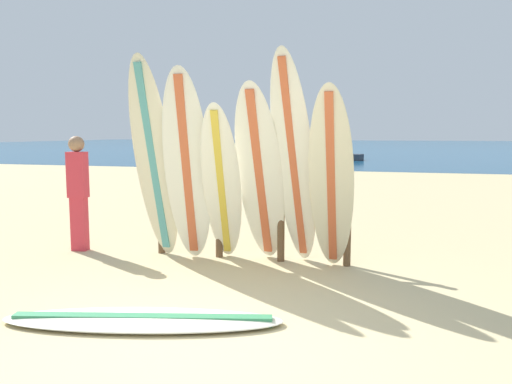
# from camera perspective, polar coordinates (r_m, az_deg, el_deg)

# --- Properties ---
(ground_plane) EXTENTS (120.00, 120.00, 0.00)m
(ground_plane) POSITION_cam_1_polar(r_m,az_deg,el_deg) (3.92, -8.08, -17.42)
(ground_plane) COLOR #CCB784
(ocean_water) EXTENTS (120.00, 80.00, 0.01)m
(ocean_water) POSITION_cam_1_polar(r_m,az_deg,el_deg) (61.30, 14.60, 4.96)
(ocean_water) COLOR navy
(ocean_water) RESTS_ON ground
(surfboard_rack) EXTENTS (2.54, 0.09, 1.06)m
(surfboard_rack) POSITION_cam_1_polar(r_m,az_deg,el_deg) (6.42, -0.74, -1.78)
(surfboard_rack) COLOR brown
(surfboard_rack) RESTS_ON ground
(surfboard_leaning_far_left) EXTENTS (0.58, 0.74, 2.51)m
(surfboard_leaning_far_left) POSITION_cam_1_polar(r_m,az_deg,el_deg) (6.47, -11.28, 3.55)
(surfboard_leaning_far_left) COLOR beige
(surfboard_leaning_far_left) RESTS_ON ground
(surfboard_leaning_left) EXTENTS (0.65, 0.74, 2.35)m
(surfboard_leaning_left) POSITION_cam_1_polar(r_m,az_deg,el_deg) (6.24, -7.67, 2.77)
(surfboard_leaning_left) COLOR white
(surfboard_leaning_left) RESTS_ON ground
(surfboard_leaning_center_left) EXTENTS (0.60, 1.00, 1.93)m
(surfboard_leaning_center_left) POSITION_cam_1_polar(r_m,az_deg,el_deg) (6.13, -3.85, 0.78)
(surfboard_leaning_center_left) COLOR white
(surfboard_leaning_center_left) RESTS_ON ground
(surfboard_leaning_center) EXTENTS (0.57, 0.94, 2.17)m
(surfboard_leaning_center) POSITION_cam_1_polar(r_m,az_deg,el_deg) (6.07, 0.46, 1.83)
(surfboard_leaning_center) COLOR white
(surfboard_leaning_center) RESTS_ON ground
(surfboard_leaning_center_right) EXTENTS (0.57, 1.08, 2.50)m
(surfboard_leaning_center_right) POSITION_cam_1_polar(r_m,az_deg,el_deg) (5.90, 4.25, 3.29)
(surfboard_leaning_center_right) COLOR white
(surfboard_leaning_center_right) RESTS_ON ground
(surfboard_leaning_right) EXTENTS (0.53, 0.94, 2.11)m
(surfboard_leaning_right) POSITION_cam_1_polar(r_m,az_deg,el_deg) (5.74, 8.36, 1.19)
(surfboard_leaning_right) COLOR beige
(surfboard_leaning_right) RESTS_ON ground
(surfboard_lying_on_sand) EXTENTS (2.44, 1.15, 0.08)m
(surfboard_lying_on_sand) POSITION_cam_1_polar(r_m,az_deg,el_deg) (4.52, -12.51, -13.68)
(surfboard_lying_on_sand) COLOR silver
(surfboard_lying_on_sand) RESTS_ON ground
(beachgoer_standing) EXTENTS (0.26, 0.21, 1.54)m
(beachgoer_standing) POSITION_cam_1_polar(r_m,az_deg,el_deg) (7.27, -19.15, 0.42)
(beachgoer_standing) COLOR #D8333F
(beachgoer_standing) RESTS_ON ground
(small_boat_offshore) EXTENTS (2.85, 1.39, 0.71)m
(small_boat_offshore) POSITION_cam_1_polar(r_m,az_deg,el_deg) (29.93, 9.14, 4.02)
(small_boat_offshore) COLOR #333842
(small_boat_offshore) RESTS_ON ocean_water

